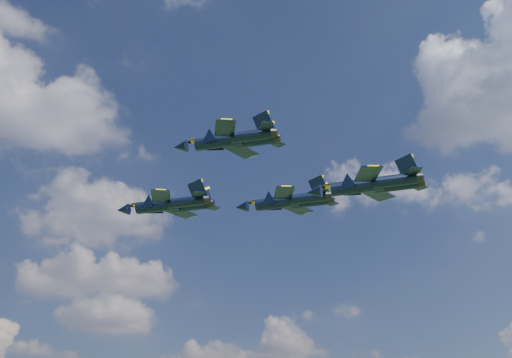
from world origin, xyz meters
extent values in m
cylinder|color=black|center=(-5.20, 14.74, 63.06)|extent=(8.66, 7.53, 1.92)
cone|color=black|center=(-10.00, 18.63, 63.06)|extent=(3.29, 3.15, 1.81)
ellipsoid|color=brown|center=(-7.93, 16.96, 63.65)|extent=(3.03, 2.73, 0.87)
cube|color=black|center=(-5.96, 10.42, 63.06)|extent=(4.09, 5.50, 0.19)
cube|color=black|center=(-1.13, 16.38, 63.06)|extent=(5.63, 4.80, 0.19)
cube|color=black|center=(-0.90, 7.69, 63.06)|extent=(2.06, 2.82, 0.15)
cube|color=black|center=(2.59, 11.99, 63.06)|extent=(2.98, 2.47, 0.15)
cube|color=black|center=(-0.56, 9.47, 64.56)|extent=(2.90, 1.87, 3.21)
cube|color=black|center=(0.92, 11.29, 64.56)|extent=(2.07, 2.56, 3.21)
cylinder|color=black|center=(-4.14, -10.78, 62.90)|extent=(7.36, 6.37, 1.63)
cone|color=black|center=(-8.22, -7.48, 62.90)|extent=(2.79, 2.67, 1.54)
ellipsoid|color=brown|center=(-6.46, -8.90, 63.40)|extent=(2.57, 2.31, 0.74)
cube|color=black|center=(-4.78, -14.44, 62.90)|extent=(3.46, 4.66, 0.16)
cube|color=black|center=(-0.69, -9.38, 62.90)|extent=(4.78, 4.08, 0.16)
cube|color=black|center=(-0.48, -16.75, 62.90)|extent=(1.74, 2.39, 0.13)
cube|color=black|center=(2.47, -13.09, 62.90)|extent=(2.53, 2.10, 0.13)
cube|color=black|center=(-0.19, -15.24, 64.16)|extent=(2.46, 1.58, 2.72)
cube|color=black|center=(1.06, -13.69, 64.16)|extent=(1.76, 2.17, 2.72)
cylinder|color=black|center=(15.46, 14.75, 66.66)|extent=(9.04, 8.34, 2.05)
cone|color=black|center=(10.51, 19.13, 66.66)|extent=(3.50, 3.42, 1.94)
ellipsoid|color=brown|center=(12.64, 17.24, 67.29)|extent=(3.18, 3.00, 0.93)
cube|color=black|center=(14.44, 10.16, 66.66)|extent=(4.55, 5.93, 0.21)
cube|color=black|center=(19.89, 16.31, 66.66)|extent=(6.02, 4.99, 0.21)
cube|color=black|center=(19.72, 7.01, 66.66)|extent=(2.30, 3.06, 0.16)
cube|color=black|center=(23.65, 11.45, 66.66)|extent=(3.16, 2.56, 0.16)
cube|color=black|center=(20.17, 8.89, 68.26)|extent=(3.03, 2.01, 3.43)
cube|color=black|center=(21.84, 10.77, 68.26)|extent=(2.11, 2.82, 3.43)
cylinder|color=black|center=(19.26, -4.58, 62.94)|extent=(8.87, 8.28, 2.02)
cone|color=black|center=(14.42, -0.21, 62.94)|extent=(3.45, 3.38, 1.91)
ellipsoid|color=brown|center=(16.50, -2.10, 63.56)|extent=(3.12, 2.97, 0.92)
cube|color=black|center=(18.22, -9.09, 62.94)|extent=(4.52, 5.86, 0.20)
cube|color=black|center=(23.64, -3.08, 62.94)|extent=(5.93, 4.89, 0.20)
cube|color=black|center=(23.39, -12.24, 62.94)|extent=(2.29, 3.03, 0.16)
cube|color=black|center=(27.31, -7.90, 62.94)|extent=(3.11, 2.51, 0.16)
cube|color=black|center=(23.86, -10.39, 64.52)|extent=(2.98, 1.98, 3.38)
cube|color=black|center=(25.51, -8.55, 64.52)|extent=(2.05, 2.80, 3.38)
camera|label=1|loc=(-27.33, -77.96, 27.92)|focal=45.00mm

